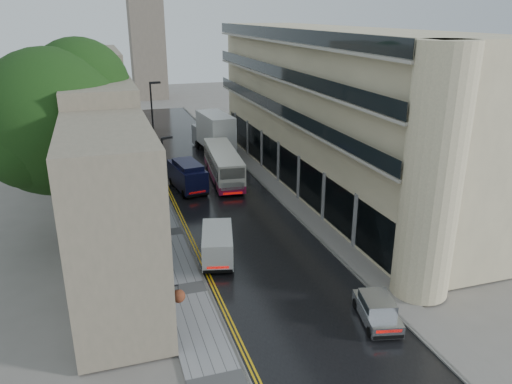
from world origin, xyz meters
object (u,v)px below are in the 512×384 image
navy_van (183,182)px  lamp_post_far (153,131)px  tree_near (56,147)px  white_lorry (208,138)px  silver_hatchback (371,325)px  pedestrian (157,211)px  cream_bus (216,175)px  white_van (203,257)px  tree_far (68,119)px  lamp_post_near (165,188)px

navy_van → lamp_post_far: lamp_post_far is taller
tree_near → white_lorry: 23.24m
silver_hatchback → pedestrian: (-8.30, 17.58, 0.33)m
tree_near → cream_bus: 15.58m
white_van → navy_van: navy_van is taller
lamp_post_far → tree_far: bearing=175.3°
tree_near → pedestrian: bearing=10.9°
white_van → lamp_post_near: bearing=116.7°
tree_near → silver_hatchback: tree_near is taller
tree_near → lamp_post_near: size_ratio=1.92×
pedestrian → lamp_post_far: size_ratio=0.20×
pedestrian → lamp_post_near: (0.42, -2.59, 2.69)m
tree_far → pedestrian: (6.11, -11.77, -5.18)m
tree_near → lamp_post_near: (6.83, -1.36, -3.21)m
white_van → white_lorry: bearing=89.9°
cream_bus → white_lorry: 10.56m
tree_far → white_lorry: (13.92, 4.80, -3.86)m
tree_far → tree_near: bearing=-91.3°
white_lorry → pedestrian: 18.36m
pedestrian → white_lorry: bearing=-133.5°
tree_far → cream_bus: size_ratio=1.17×
white_van → lamp_post_near: size_ratio=0.62×
tree_near → pedestrian: size_ratio=7.49×
cream_bus → silver_hatchback: cream_bus is taller
cream_bus → silver_hatchback: size_ratio=2.85×
lamp_post_near → pedestrian: bearing=83.3°
cream_bus → silver_hatchback: (2.15, -23.76, -0.75)m
cream_bus → white_van: size_ratio=2.36×
tree_near → silver_hatchback: bearing=-48.0°
tree_far → pedestrian: tree_far is taller
cream_bus → lamp_post_near: size_ratio=1.47×
tree_near → tree_far: bearing=88.7°
tree_near → lamp_post_far: size_ratio=1.52×
cream_bus → lamp_post_far: 7.92m
white_lorry → white_van: 25.73m
white_van → navy_van: bearing=98.5°
pedestrian → lamp_post_far: 12.27m
white_lorry → silver_hatchback: size_ratio=2.39×
tree_near → cream_bus: (12.56, 7.41, -5.48)m
lamp_post_near → cream_bus: bearing=40.9°
silver_hatchback → lamp_post_far: size_ratio=0.41×
white_van → pedestrian: 8.60m
white_van → tree_far: bearing=124.8°
silver_hatchback → tree_far: bearing=129.1°
navy_van → tree_far: bearing=136.0°
white_lorry → lamp_post_near: 20.58m
tree_near → navy_van: size_ratio=2.57×
cream_bus → white_van: 15.24m
silver_hatchback → lamp_post_far: 30.28m
tree_far → white_van: 22.29m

